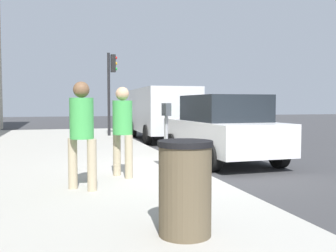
# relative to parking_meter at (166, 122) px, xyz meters

# --- Properties ---
(ground_plane) EXTENTS (80.00, 80.00, 0.00)m
(ground_plane) POSITION_rel_parking_meter_xyz_m (0.19, -0.69, -1.17)
(ground_plane) COLOR #38383A
(ground_plane) RESTS_ON ground
(sidewalk_slab) EXTENTS (28.00, 6.00, 0.15)m
(sidewalk_slab) POSITION_rel_parking_meter_xyz_m (0.19, 2.31, -1.09)
(sidewalk_slab) COLOR #A8A59E
(sidewalk_slab) RESTS_ON ground_plane
(parking_meter) EXTENTS (0.36, 0.12, 1.41)m
(parking_meter) POSITION_rel_parking_meter_xyz_m (0.00, 0.00, 0.00)
(parking_meter) COLOR gray
(parking_meter) RESTS_ON sidewalk_slab
(pedestrian_at_meter) EXTENTS (0.48, 0.37, 1.71)m
(pedestrian_at_meter) POSITION_rel_parking_meter_xyz_m (-0.39, 0.97, -0.02)
(pedestrian_at_meter) COLOR tan
(pedestrian_at_meter) RESTS_ON sidewalk_slab
(pedestrian_bystander) EXTENTS (0.40, 0.44, 1.75)m
(pedestrian_bystander) POSITION_rel_parking_meter_xyz_m (-1.31, 1.78, 0.02)
(pedestrian_bystander) COLOR tan
(pedestrian_bystander) RESTS_ON sidewalk_slab
(parked_sedan_near) EXTENTS (4.46, 2.08, 1.77)m
(parked_sedan_near) POSITION_rel_parking_meter_xyz_m (1.85, -2.04, -0.27)
(parked_sedan_near) COLOR silver
(parked_sedan_near) RESTS_ON ground_plane
(parked_van_far) EXTENTS (5.25, 2.23, 2.18)m
(parked_van_far) POSITION_rel_parking_meter_xyz_m (8.12, -2.04, 0.09)
(parked_van_far) COLOR silver
(parked_van_far) RESTS_ON ground_plane
(traffic_signal) EXTENTS (0.24, 0.44, 3.60)m
(traffic_signal) POSITION_rel_parking_meter_xyz_m (9.28, -0.07, 1.41)
(traffic_signal) COLOR black
(traffic_signal) RESTS_ON sidewalk_slab
(trash_bin) EXTENTS (0.59, 0.59, 1.01)m
(trash_bin) POSITION_rel_parking_meter_xyz_m (-3.82, 0.86, -0.51)
(trash_bin) COLOR brown
(trash_bin) RESTS_ON sidewalk_slab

